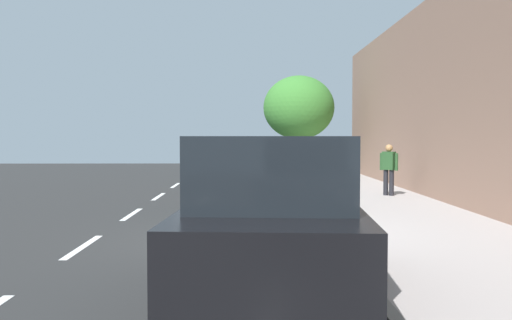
{
  "coord_description": "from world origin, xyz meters",
  "views": [
    {
      "loc": [
        0.03,
        -10.94,
        1.99
      ],
      "look_at": [
        0.26,
        9.34,
        1.13
      ],
      "focal_mm": 39.41,
      "sensor_mm": 36.0,
      "label": 1
    }
  ],
  "objects": [
    {
      "name": "parked_sedan_silver_far",
      "position": [
        0.46,
        15.01,
        0.75
      ],
      "size": [
        2.02,
        4.49,
        1.52
      ],
      "color": "#B7BABF",
      "rests_on": "ground"
    },
    {
      "name": "curb_edge",
      "position": [
        1.52,
        0.0,
        0.07
      ],
      "size": [
        0.16,
        37.59,
        0.14
      ],
      "primitive_type": "cube",
      "color": "gray",
      "rests_on": "ground"
    },
    {
      "name": "fire_hydrant",
      "position": [
        1.95,
        7.14,
        0.56
      ],
      "size": [
        0.22,
        0.22,
        0.84
      ],
      "color": "red",
      "rests_on": "sidewalk"
    },
    {
      "name": "street_tree_mid_block",
      "position": [
        2.37,
        15.79,
        3.34
      ],
      "size": [
        3.37,
        3.37,
        4.73
      ],
      "color": "brown",
      "rests_on": "sidewalk"
    },
    {
      "name": "cyclist_with_backpack",
      "position": [
        1.28,
        7.53,
        0.99
      ],
      "size": [
        0.51,
        0.57,
        1.63
      ],
      "color": "#C6B284",
      "rests_on": "ground"
    },
    {
      "name": "pedestrian_on_phone",
      "position": [
        4.38,
        6.49,
        1.04
      ],
      "size": [
        0.48,
        0.45,
        1.6
      ],
      "color": "black",
      "rests_on": "sidewalk"
    },
    {
      "name": "lane_stripe_centre",
      "position": [
        -2.97,
        -0.89,
        0.0
      ],
      "size": [
        0.14,
        35.8,
        0.01
      ],
      "color": "white",
      "rests_on": "ground"
    },
    {
      "name": "ground",
      "position": [
        0.0,
        0.0,
        0.0
      ],
      "size": [
        60.14,
        60.14,
        0.0
      ],
      "primitive_type": "plane",
      "color": "#292929"
    },
    {
      "name": "bicycle_at_curb",
      "position": [
        1.06,
        7.99,
        0.39
      ],
      "size": [
        1.6,
        0.85,
        0.79
      ],
      "color": "black",
      "rests_on": "ground"
    },
    {
      "name": "parked_suv_black_second",
      "position": [
        0.32,
        -4.21,
        1.03
      ],
      "size": [
        2.21,
        4.82,
        1.99
      ],
      "color": "black",
      "rests_on": "ground"
    },
    {
      "name": "sidewalk",
      "position": [
        3.53,
        0.0,
        0.07
      ],
      "size": [
        3.87,
        37.59,
        0.14
      ],
      "primitive_type": "cube",
      "color": "#A89F9C",
      "rests_on": "ground"
    },
    {
      "name": "lane_stripe_bike_edge",
      "position": [
        0.05,
        0.0,
        0.0
      ],
      "size": [
        0.12,
        37.59,
        0.01
      ],
      "primitive_type": "cube",
      "color": "white",
      "rests_on": "ground"
    },
    {
      "name": "parked_sedan_green_mid",
      "position": [
        0.49,
        3.45,
        0.75
      ],
      "size": [
        1.85,
        4.41,
        1.52
      ],
      "color": "#1E512D",
      "rests_on": "ground"
    }
  ]
}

